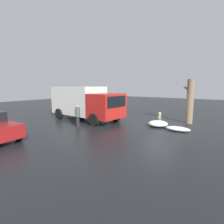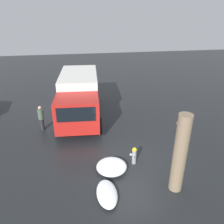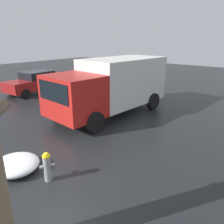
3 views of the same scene
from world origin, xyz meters
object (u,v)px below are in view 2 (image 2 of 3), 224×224
(delivery_truck, at_px, (79,95))
(pedestrian, at_px, (41,117))
(fire_hydrant, at_px, (134,155))
(tree_trunk, at_px, (180,154))

(delivery_truck, height_order, pedestrian, delivery_truck)
(fire_hydrant, bearing_deg, tree_trunk, 151.35)
(tree_trunk, bearing_deg, fire_hydrant, 33.96)
(pedestrian, bearing_deg, fire_hydrant, -113.45)
(tree_trunk, distance_m, delivery_truck, 8.39)
(delivery_truck, bearing_deg, fire_hydrant, 116.30)
(fire_hydrant, xyz_separation_m, pedestrian, (4.09, 4.68, 0.41))
(tree_trunk, bearing_deg, pedestrian, 44.88)
(tree_trunk, xyz_separation_m, pedestrian, (5.95, 5.93, -0.84))
(fire_hydrant, relative_size, tree_trunk, 0.26)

